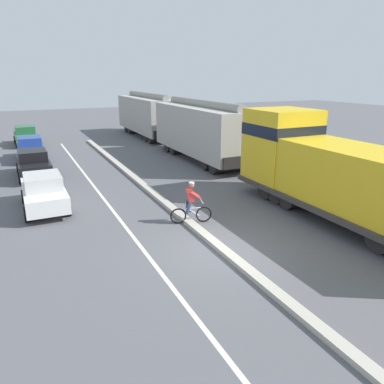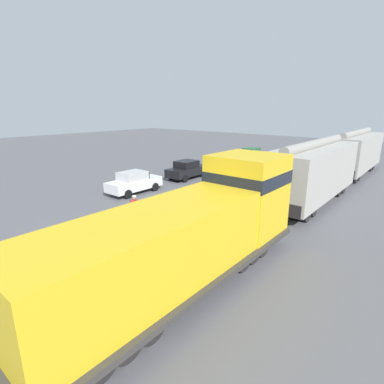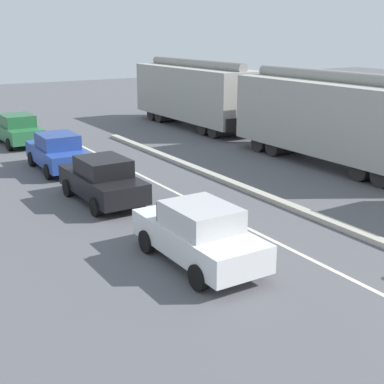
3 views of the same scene
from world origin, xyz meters
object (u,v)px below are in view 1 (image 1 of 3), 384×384
object	(u,v)px
locomotive	(335,176)
parked_car_green	(26,135)
hopper_car_lead	(202,131)
parked_car_white	(44,192)
parked_car_blue	(30,148)
hopper_car_middle	(148,115)
cyclist	(191,204)
parked_car_black	(33,163)

from	to	relation	value
locomotive	parked_car_green	xyz separation A→B (m)	(-10.93, 24.00, -0.98)
hopper_car_lead	parked_car_white	bearing A→B (deg)	-150.96
parked_car_white	parked_car_blue	xyz separation A→B (m)	(0.01, 11.42, 0.00)
hopper_car_lead	hopper_car_middle	bearing A→B (deg)	90.00
locomotive	hopper_car_middle	distance (m)	23.76
parked_car_blue	cyclist	bearing A→B (deg)	-71.71
hopper_car_middle	parked_car_white	bearing A→B (deg)	-121.64
parked_car_black	cyclist	world-z (taller)	cyclist
parked_car_black	cyclist	size ratio (longest dim) A/B	2.46
parked_car_black	parked_car_blue	bearing A→B (deg)	88.92
parked_car_green	parked_car_white	bearing A→B (deg)	-89.79
hopper_car_lead	parked_car_black	distance (m)	11.02
hopper_car_lead	hopper_car_middle	world-z (taller)	same
hopper_car_middle	parked_car_black	world-z (taller)	hopper_car_middle
cyclist	parked_car_green	bearing A→B (deg)	103.36
parked_car_white	parked_car_black	xyz separation A→B (m)	(-0.09, 6.17, 0.00)
parked_car_black	parked_car_green	bearing A→B (deg)	89.89
locomotive	parked_car_white	xyz separation A→B (m)	(-10.86, 6.13, -0.98)
locomotive	hopper_car_middle	world-z (taller)	locomotive
locomotive	parked_car_black	size ratio (longest dim) A/B	2.75
parked_car_blue	cyclist	world-z (taller)	cyclist
hopper_car_middle	parked_car_white	world-z (taller)	hopper_car_middle
parked_car_white	parked_car_blue	bearing A→B (deg)	89.94
parked_car_blue	parked_car_green	world-z (taller)	same
parked_car_white	parked_car_black	bearing A→B (deg)	90.81
hopper_car_middle	parked_car_blue	xyz separation A→B (m)	(-10.85, -6.21, -1.26)
parked_car_blue	cyclist	xyz separation A→B (m)	(5.18, -15.67, 0.00)
hopper_car_lead	hopper_car_middle	size ratio (longest dim) A/B	1.00
locomotive	hopper_car_middle	xyz separation A→B (m)	(0.00, 23.76, 0.28)
parked_car_blue	parked_car_green	distance (m)	6.46
locomotive	cyclist	size ratio (longest dim) A/B	6.77
parked_car_green	parked_car_black	bearing A→B (deg)	-90.11
hopper_car_middle	locomotive	bearing A→B (deg)	-90.00
parked_car_black	parked_car_green	xyz separation A→B (m)	(0.02, 11.71, 0.00)
hopper_car_middle	parked_car_green	xyz separation A→B (m)	(-10.93, 0.25, -1.26)
locomotive	cyclist	world-z (taller)	locomotive
parked_car_blue	parked_car_green	size ratio (longest dim) A/B	1.00
locomotive	hopper_car_lead	xyz separation A→B (m)	(0.00, 12.16, 0.28)
cyclist	hopper_car_lead	bearing A→B (deg)	61.10
parked_car_green	cyclist	distance (m)	22.74
parked_car_green	cyclist	xyz separation A→B (m)	(5.25, -22.13, 0.00)
parked_car_white	parked_car_black	size ratio (longest dim) A/B	1.00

